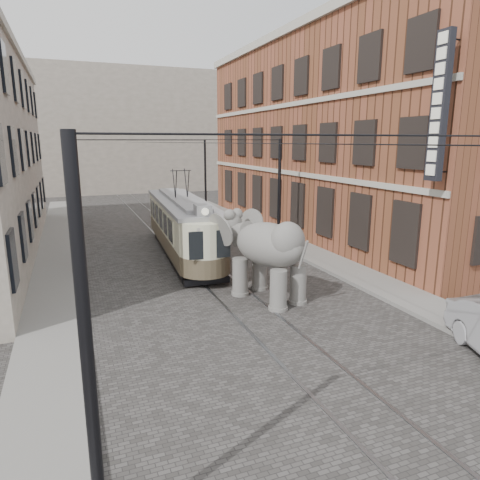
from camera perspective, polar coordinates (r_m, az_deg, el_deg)
name	(u,v)px	position (r m, az deg, el deg)	size (l,w,h in m)	color
ground	(228,290)	(17.61, -1.53, -6.63)	(120.00, 120.00, 0.00)	#44413F
tram_rails	(228,290)	(17.61, -1.53, -6.59)	(1.54, 80.00, 0.02)	slate
sidewalk_right	(353,273)	(20.32, 14.62, -4.16)	(2.00, 60.00, 0.15)	slate
sidewalk_left	(54,311)	(16.68, -23.27, -8.57)	(2.00, 60.00, 0.15)	slate
brick_building	(339,139)	(29.72, 12.92, 12.77)	(8.00, 26.00, 12.00)	brown
distant_block	(115,132)	(55.92, -16.12, 13.49)	(28.00, 10.00, 14.00)	gray
catenary	(189,201)	(21.52, -6.65, 5.09)	(11.00, 30.20, 6.00)	black
tram	(182,213)	(22.85, -7.64, 3.54)	(2.31, 11.21, 4.45)	beige
elephant	(269,257)	(16.27, 3.80, -2.28)	(2.93, 5.32, 3.26)	#66635E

